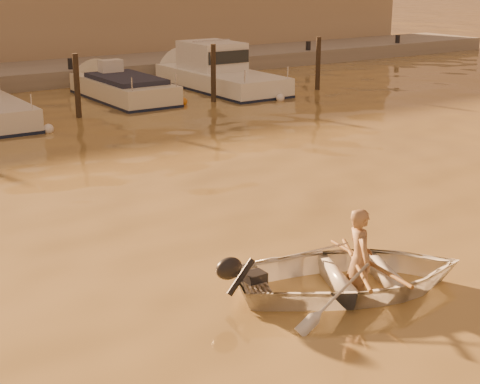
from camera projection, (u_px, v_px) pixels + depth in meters
ground_plane at (402, 253)px, 12.33m from camera, size 160.00×160.00×0.00m
dinghy at (352, 275)px, 10.85m from camera, size 4.15×3.59×0.72m
person at (360, 259)px, 10.80m from camera, size 0.56×0.67×1.56m
outboard_motor at (254, 281)px, 10.54m from camera, size 0.98×0.70×0.70m
oar_port at (369, 262)px, 10.85m from camera, size 0.41×2.08×0.13m
oar_starboard at (356, 263)px, 10.81m from camera, size 1.15×1.82×0.13m
moored_boat_3 at (124, 93)px, 26.24m from camera, size 2.03×5.87×0.95m
moored_boat_4 at (221, 73)px, 28.29m from camera, size 2.33×7.15×1.75m
piling_2 at (77, 89)px, 22.92m from camera, size 0.18×0.18×2.20m
piling_3 at (213, 76)px, 25.57m from camera, size 0.18×0.18×2.20m
piling_4 at (318, 66)px, 28.06m from camera, size 0.18×0.18×2.20m
fender_c at (48, 129)px, 21.10m from camera, size 0.30×0.30×0.30m
fender_d at (183, 102)px, 25.27m from camera, size 0.30×0.30×0.30m
fender_e at (280, 98)px, 25.99m from camera, size 0.30×0.30×0.30m
quay at (11, 81)px, 29.37m from camera, size 52.00×4.00×1.00m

